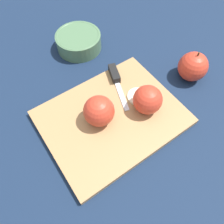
# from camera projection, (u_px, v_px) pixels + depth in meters

# --- Properties ---
(ground_plane) EXTENTS (4.00, 4.00, 0.00)m
(ground_plane) POSITION_uv_depth(u_px,v_px,m) (112.00, 119.00, 0.63)
(ground_plane) COLOR #14233D
(cutting_board) EXTENTS (0.43, 0.37, 0.02)m
(cutting_board) POSITION_uv_depth(u_px,v_px,m) (112.00, 117.00, 0.62)
(cutting_board) COLOR #A37A4C
(cutting_board) RESTS_ON ground_plane
(apple_half_left) EXTENTS (0.08, 0.08, 0.08)m
(apple_half_left) POSITION_uv_depth(u_px,v_px,m) (99.00, 111.00, 0.57)
(apple_half_left) COLOR red
(apple_half_left) RESTS_ON cutting_board
(apple_half_right) EXTENTS (0.08, 0.08, 0.08)m
(apple_half_right) POSITION_uv_depth(u_px,v_px,m) (148.00, 100.00, 0.59)
(apple_half_right) COLOR red
(apple_half_right) RESTS_ON cutting_board
(knife) EXTENTS (0.10, 0.15, 0.02)m
(knife) POSITION_uv_depth(u_px,v_px,m) (115.00, 76.00, 0.68)
(knife) COLOR silver
(knife) RESTS_ON cutting_board
(apple_slice) EXTENTS (0.06, 0.06, 0.01)m
(apple_slice) POSITION_uv_depth(u_px,v_px,m) (138.00, 96.00, 0.65)
(apple_slice) COLOR beige
(apple_slice) RESTS_ON cutting_board
(apple_whole) EXTENTS (0.09, 0.09, 0.10)m
(apple_whole) POSITION_uv_depth(u_px,v_px,m) (193.00, 67.00, 0.68)
(apple_whole) COLOR red
(apple_whole) RESTS_ON ground_plane
(bowl) EXTENTS (0.16, 0.16, 0.06)m
(bowl) POSITION_uv_depth(u_px,v_px,m) (79.00, 41.00, 0.76)
(bowl) COLOR #4C704C
(bowl) RESTS_ON ground_plane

